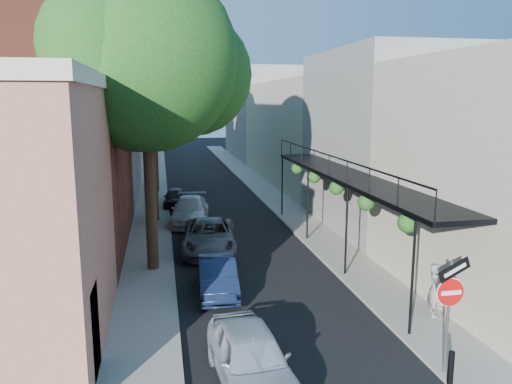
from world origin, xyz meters
name	(u,v)px	position (x,y,z in m)	size (l,w,h in m)	color
road_surface	(205,184)	(0.00, 30.00, 0.01)	(6.00, 64.00, 0.01)	black
sidewalk_left	(154,185)	(-4.00, 30.00, 0.06)	(2.00, 64.00, 0.12)	gray
sidewalk_right	(255,182)	(4.00, 30.00, 0.06)	(2.00, 64.00, 0.12)	gray
buildings_left	(76,123)	(-9.30, 28.76, 4.94)	(10.10, 59.10, 12.00)	tan
buildings_right	(318,127)	(8.99, 29.49, 4.42)	(9.80, 55.00, 10.00)	beige
sign_post	(450,297)	(3.16, 0.97, 2.04)	(0.89, 0.17, 2.99)	#595B60
bollard	(451,368)	(3.00, 0.50, 0.52)	(0.14, 0.14, 0.80)	black
oak_near	(158,63)	(-3.37, 10.26, 7.88)	(7.48, 6.80, 11.42)	#301F13
oak_mid	(158,90)	(-3.42, 18.23, 7.06)	(6.60, 6.00, 10.20)	#301F13
oak_far	(158,75)	(-3.35, 27.27, 8.26)	(7.70, 7.00, 11.90)	#301F13
parked_car_a	(251,358)	(-1.46, 1.52, 0.68)	(1.61, 4.01, 1.37)	#B2BDC5
parked_car_b	(218,276)	(-1.59, 7.30, 0.60)	(1.26, 3.62, 1.19)	#121C38
parked_car_c	(209,236)	(-1.40, 12.19, 0.68)	(2.26, 4.90, 1.36)	#5B5D63
parked_car_d	(190,211)	(-1.93, 17.50, 0.69)	(1.92, 4.72, 1.37)	silver
parked_car_e	(175,197)	(-2.60, 22.02, 0.57)	(1.34, 3.33, 1.13)	black
pedestrian	(435,290)	(4.60, 4.00, 0.93)	(0.59, 0.39, 1.62)	slate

